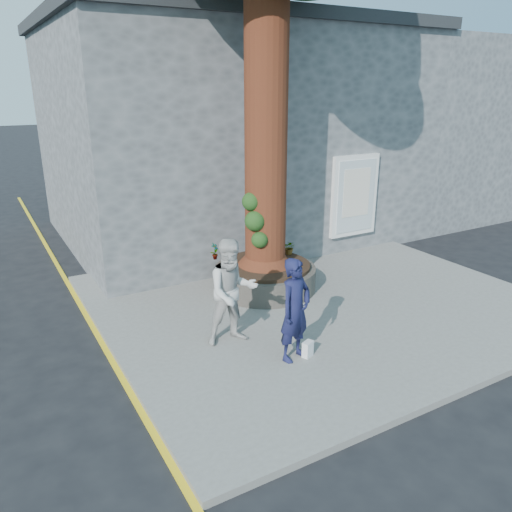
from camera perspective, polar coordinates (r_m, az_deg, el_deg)
ground at (r=9.64m, az=3.06°, el=-9.26°), size 120.00×120.00×0.00m
pavement at (r=11.13m, az=6.79°, el=-5.00°), size 9.00×8.00×0.12m
yellow_line at (r=9.43m, az=-16.52°, el=-10.76°), size 0.10×30.00×0.01m
stone_shop at (r=16.05m, az=-3.32°, el=13.95°), size 10.30×8.30×6.30m
neighbour_shop at (r=20.90m, az=17.30°, el=13.89°), size 6.00×8.00×6.00m
planter at (r=11.39m, az=1.04°, el=-2.35°), size 2.30×2.30×0.60m
man at (r=8.35m, az=4.51°, el=-6.17°), size 0.75×0.60×1.79m
woman at (r=8.84m, az=-2.71°, el=-4.12°), size 1.03×0.85×1.95m
shopping_bag at (r=8.76m, az=5.93°, el=-10.52°), size 0.23×0.19×0.28m
plant_a at (r=11.56m, az=-4.74°, el=0.56°), size 0.25×0.23×0.40m
plant_b at (r=11.71m, az=-0.19°, el=0.89°), size 0.31×0.31×0.40m
plant_c at (r=11.65m, az=1.28°, el=0.49°), size 0.18×0.18×0.29m
plant_d at (r=11.89m, az=3.87°, el=0.98°), size 0.40×0.41×0.34m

